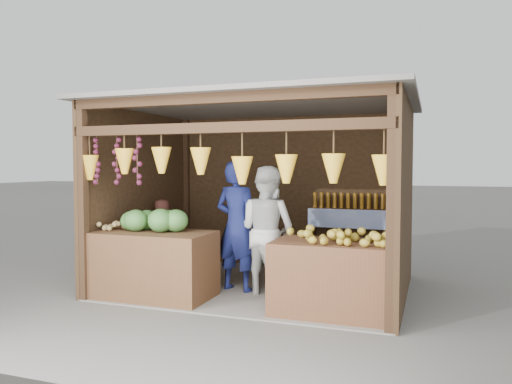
# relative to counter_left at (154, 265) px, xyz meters

# --- Properties ---
(ground) EXTENTS (80.00, 80.00, 0.00)m
(ground) POSITION_rel_counter_left_xyz_m (1.14, 1.03, -0.44)
(ground) COLOR #514F49
(ground) RESTS_ON ground
(stall_structure) EXTENTS (4.30, 3.30, 2.66)m
(stall_structure) POSITION_rel_counter_left_xyz_m (1.11, 0.98, 1.22)
(stall_structure) COLOR slate
(stall_structure) RESTS_ON ground
(back_shelf) EXTENTS (1.25, 0.32, 1.32)m
(back_shelf) POSITION_rel_counter_left_xyz_m (2.19, 2.31, 0.43)
(back_shelf) COLOR #382314
(back_shelf) RESTS_ON ground
(counter_left) EXTENTS (1.55, 0.85, 0.89)m
(counter_left) POSITION_rel_counter_left_xyz_m (0.00, 0.00, 0.00)
(counter_left) COLOR #4B2E19
(counter_left) RESTS_ON ground
(counter_right) EXTENTS (1.44, 0.85, 0.87)m
(counter_right) POSITION_rel_counter_left_xyz_m (2.40, 0.06, -0.01)
(counter_right) COLOR #4F2D1A
(counter_right) RESTS_ON ground
(stool) EXTENTS (0.29, 0.29, 0.27)m
(stool) POSITION_rel_counter_left_xyz_m (-0.56, 1.17, -0.31)
(stool) COLOR black
(stool) RESTS_ON ground
(man_standing) EXTENTS (0.74, 0.56, 1.84)m
(man_standing) POSITION_rel_counter_left_xyz_m (0.91, 0.70, 0.48)
(man_standing) COLOR #141A4B
(man_standing) RESTS_ON ground
(woman_standing) EXTENTS (1.04, 0.94, 1.76)m
(woman_standing) POSITION_rel_counter_left_xyz_m (1.36, 0.68, 0.44)
(woman_standing) COLOR silver
(woman_standing) RESTS_ON ground
(vendor_seated) EXTENTS (0.56, 0.49, 0.96)m
(vendor_seated) POSITION_rel_counter_left_xyz_m (-0.56, 1.17, 0.31)
(vendor_seated) COLOR #4F261F
(vendor_seated) RESTS_ON stool
(melon_pile) EXTENTS (1.00, 0.50, 0.32)m
(melon_pile) POSITION_rel_counter_left_xyz_m (-0.06, 0.07, 0.60)
(melon_pile) COLOR #185416
(melon_pile) RESTS_ON counter_left
(tanfruit_pile) EXTENTS (0.34, 0.40, 0.13)m
(tanfruit_pile) POSITION_rel_counter_left_xyz_m (-0.63, -0.00, 0.51)
(tanfruit_pile) COLOR tan
(tanfruit_pile) RESTS_ON counter_left
(mango_pile) EXTENTS (1.40, 0.64, 0.22)m
(mango_pile) POSITION_rel_counter_left_xyz_m (2.49, 0.03, 0.53)
(mango_pile) COLOR orange
(mango_pile) RESTS_ON counter_right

